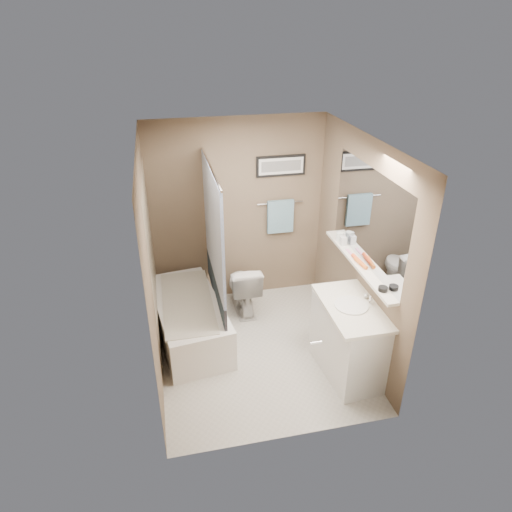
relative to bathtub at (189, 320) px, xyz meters
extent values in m
plane|color=beige|center=(0.75, -0.41, -0.25)|extent=(2.50, 2.50, 0.00)
cube|color=white|center=(0.75, -0.41, 2.13)|extent=(2.20, 2.50, 0.04)
cube|color=brown|center=(0.75, 0.82, 0.95)|extent=(2.20, 0.04, 2.40)
cube|color=brown|center=(0.75, -1.64, 0.95)|extent=(2.20, 0.04, 2.40)
cube|color=brown|center=(-0.33, -0.41, 0.95)|extent=(0.04, 2.50, 2.40)
cube|color=brown|center=(1.83, -0.41, 0.95)|extent=(0.04, 2.50, 2.40)
cube|color=tan|center=(-0.34, 0.09, 0.75)|extent=(0.02, 1.55, 2.00)
cylinder|color=silver|center=(0.35, 0.09, 1.80)|extent=(0.02, 1.55, 0.02)
cube|color=white|center=(0.35, 0.09, 1.15)|extent=(0.03, 1.45, 1.28)
cube|color=#21313F|center=(0.35, 0.09, 0.33)|extent=(0.03, 1.45, 0.36)
cube|color=silver|center=(1.84, -0.56, 1.37)|extent=(0.02, 1.60, 1.00)
cube|color=silver|center=(1.79, -0.56, 0.85)|extent=(0.12, 1.60, 0.03)
cylinder|color=silver|center=(1.30, 0.80, 1.05)|extent=(0.60, 0.02, 0.02)
cube|color=#9CD1E3|center=(1.30, 0.78, 0.87)|extent=(0.34, 0.05, 0.44)
cube|color=black|center=(1.30, 0.82, 1.53)|extent=(0.62, 0.02, 0.26)
cube|color=white|center=(1.30, 0.80, 1.53)|extent=(0.56, 0.00, 0.20)
cube|color=#595959|center=(1.30, 0.80, 1.53)|extent=(0.50, 0.00, 0.13)
cube|color=silver|center=(1.30, -1.66, 0.75)|extent=(0.80, 0.02, 2.00)
cylinder|color=silver|center=(0.97, -1.60, 0.75)|extent=(0.10, 0.02, 0.02)
cube|color=white|center=(0.00, 0.00, 0.00)|extent=(0.90, 1.58, 0.50)
cube|color=beige|center=(0.00, 0.00, 0.25)|extent=(0.56, 1.36, 0.02)
imported|color=silver|center=(0.73, 0.43, 0.09)|extent=(0.40, 0.68, 0.69)
cube|color=white|center=(1.60, -0.94, 0.15)|extent=(0.57, 0.94, 0.80)
cube|color=silver|center=(1.59, -0.94, 0.57)|extent=(0.54, 0.96, 0.04)
cylinder|color=white|center=(1.58, -0.94, 0.60)|extent=(0.34, 0.34, 0.01)
cylinder|color=silver|center=(1.78, -0.94, 0.64)|extent=(0.02, 0.02, 0.10)
sphere|color=silver|center=(1.78, -0.84, 0.62)|extent=(0.05, 0.05, 0.05)
cylinder|color=black|center=(1.79, -1.14, 0.89)|extent=(0.09, 0.09, 0.04)
cylinder|color=orange|center=(1.79, -0.63, 0.89)|extent=(0.07, 0.22, 0.04)
cylinder|color=#F15022|center=(1.79, -0.55, 0.89)|extent=(0.06, 0.22, 0.04)
cube|color=pink|center=(1.79, -0.34, 0.87)|extent=(0.03, 0.16, 0.01)
cylinder|color=white|center=(1.79, -0.04, 0.92)|extent=(0.08, 0.08, 0.10)
imported|color=#999999|center=(1.79, -0.14, 0.94)|extent=(0.07, 0.07, 0.15)
camera|label=1|loc=(-0.17, -4.44, 3.17)|focal=32.00mm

